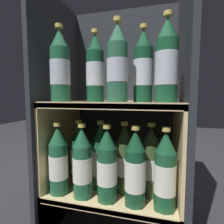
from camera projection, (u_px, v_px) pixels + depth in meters
The scene contains 19 objects.
fridge_back_wall at pixel (124, 110), 0.95m from camera, with size 0.57×0.02×1.03m, color #23262B.
fridge_side_left at pixel (59, 112), 0.83m from camera, with size 0.02×0.41×1.03m, color #23262B.
fridge_side_right at pixel (183, 115), 0.69m from camera, with size 0.02×0.41×1.03m, color #23262B.
shelf_lower at pixel (115, 193), 0.78m from camera, with size 0.53×0.37×0.20m.
shelf_upper at pixel (115, 140), 0.76m from camera, with size 0.53×0.37×0.57m.
bottle_upper_front_0 at pixel (60, 68), 0.66m from camera, with size 0.08×0.08×0.29m.
bottle_upper_front_1 at pixel (117, 65), 0.61m from camera, with size 0.08×0.08×0.29m.
bottle_upper_front_2 at pixel (167, 63), 0.57m from camera, with size 0.08×0.08×0.29m.
bottle_upper_back_0 at pixel (95, 70), 0.72m from camera, with size 0.08×0.08×0.29m.
bottle_upper_back_1 at pixel (143, 68), 0.67m from camera, with size 0.08×0.08×0.29m.
bottle_lower_front_0 at pixel (59, 162), 0.70m from camera, with size 0.08×0.08×0.29m.
bottle_lower_front_1 at pixel (82, 165), 0.68m from camera, with size 0.08×0.08×0.29m.
bottle_lower_front_2 at pixel (106, 167), 0.65m from camera, with size 0.08×0.08×0.29m.
bottle_lower_front_3 at pixel (135, 170), 0.63m from camera, with size 0.08×0.08×0.29m.
bottle_lower_front_4 at pixel (165, 173), 0.60m from camera, with size 0.08×0.08×0.29m.
bottle_lower_back_0 at pixel (79, 156), 0.77m from camera, with size 0.08×0.08×0.29m.
bottle_lower_back_1 at pixel (101, 158), 0.74m from camera, with size 0.08×0.08×0.29m.
bottle_lower_back_2 at pixel (124, 160), 0.72m from camera, with size 0.08×0.08×0.29m.
bottle_lower_back_3 at pixel (151, 163), 0.69m from camera, with size 0.08×0.08×0.29m.
Camera 1 is at (0.18, -0.55, 0.59)m, focal length 28.00 mm.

